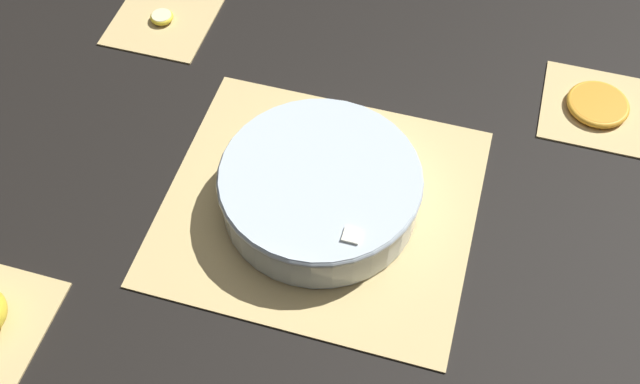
# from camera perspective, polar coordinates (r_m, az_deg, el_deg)

# --- Properties ---
(ground_plane) EXTENTS (6.00, 6.00, 0.00)m
(ground_plane) POSITION_cam_1_polar(r_m,az_deg,el_deg) (1.00, -0.00, -1.06)
(ground_plane) COLOR black
(bamboo_mat_center) EXTENTS (0.41, 0.37, 0.01)m
(bamboo_mat_center) POSITION_cam_1_polar(r_m,az_deg,el_deg) (1.00, -0.00, -0.96)
(bamboo_mat_center) COLOR #D6B775
(bamboo_mat_center) RESTS_ON ground_plane
(coaster_mat_near_left) EXTENTS (0.16, 0.16, 0.01)m
(coaster_mat_near_left) POSITION_cam_1_polar(r_m,az_deg,el_deg) (1.17, 20.31, 6.03)
(coaster_mat_near_left) COLOR #D6B775
(coaster_mat_near_left) RESTS_ON ground_plane
(coaster_mat_near_right) EXTENTS (0.16, 0.16, 0.01)m
(coaster_mat_near_right) POSITION_cam_1_polar(r_m,az_deg,el_deg) (1.26, -11.90, 12.67)
(coaster_mat_near_right) COLOR #D6B775
(coaster_mat_near_right) RESTS_ON ground_plane
(fruit_salad_bowl) EXTENTS (0.26, 0.26, 0.07)m
(fruit_salad_bowl) POSITION_cam_1_polar(r_m,az_deg,el_deg) (0.96, 0.05, 0.37)
(fruit_salad_bowl) COLOR silver
(fruit_salad_bowl) RESTS_ON bamboo_mat_center
(orange_slice_whole) EXTENTS (0.09, 0.09, 0.01)m
(orange_slice_whole) POSITION_cam_1_polar(r_m,az_deg,el_deg) (1.17, 20.42, 6.29)
(orange_slice_whole) COLOR orange
(orange_slice_whole) RESTS_ON coaster_mat_near_left
(banana_coin_single) EXTENTS (0.04, 0.04, 0.01)m
(banana_coin_single) POSITION_cam_1_polar(r_m,az_deg,el_deg) (1.26, -11.96, 12.92)
(banana_coin_single) COLOR beige
(banana_coin_single) RESTS_ON coaster_mat_near_right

